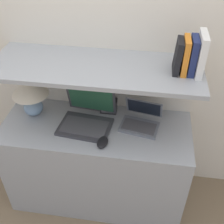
{
  "coord_description": "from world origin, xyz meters",
  "views": [
    {
      "loc": [
        0.32,
        -1.13,
        2.01
      ],
      "look_at": [
        0.11,
        0.26,
        0.89
      ],
      "focal_mm": 45.0,
      "sensor_mm": 36.0,
      "label": 1
    }
  ],
  "objects": [
    {
      "name": "table_lamp",
      "position": [
        -0.46,
        0.34,
        0.95
      ],
      "size": [
        0.25,
        0.25,
        0.31
      ],
      "color": "#7593B2",
      "rests_on": "desk"
    },
    {
      "name": "book_navy",
      "position": [
        0.56,
        0.33,
        1.29
      ],
      "size": [
        0.04,
        0.14,
        0.21
      ],
      "color": "navy",
      "rests_on": "shelf"
    },
    {
      "name": "ground_plane",
      "position": [
        0.0,
        0.0,
        0.0
      ],
      "size": [
        12.0,
        12.0,
        0.0
      ],
      "primitive_type": "plane",
      "color": "#7A664C"
    },
    {
      "name": "book_white",
      "position": [
        0.6,
        0.33,
        1.3
      ],
      "size": [
        0.04,
        0.18,
        0.24
      ],
      "color": "silver",
      "rests_on": "shelf"
    },
    {
      "name": "laptop_large",
      "position": [
        -0.06,
        0.29,
        0.8
      ],
      "size": [
        0.37,
        0.34,
        0.26
      ],
      "color": "#333338",
      "rests_on": "desk"
    },
    {
      "name": "router_box",
      "position": [
        0.06,
        0.44,
        0.79
      ],
      "size": [
        0.12,
        0.08,
        0.1
      ],
      "color": "black",
      "rests_on": "desk"
    },
    {
      "name": "desk",
      "position": [
        0.0,
        0.26,
        0.37
      ],
      "size": [
        1.3,
        0.52,
        0.74
      ],
      "color": "#999EA3",
      "rests_on": "ground_plane"
    },
    {
      "name": "book_orange",
      "position": [
        0.52,
        0.33,
        1.28
      ],
      "size": [
        0.03,
        0.14,
        0.21
      ],
      "color": "orange",
      "rests_on": "shelf"
    },
    {
      "name": "computer_mouse",
      "position": [
        0.08,
        0.11,
        0.76
      ],
      "size": [
        0.08,
        0.12,
        0.03
      ],
      "color": "black",
      "rests_on": "desk"
    },
    {
      "name": "shelf",
      "position": [
        0.0,
        0.33,
        1.17
      ],
      "size": [
        1.3,
        0.47,
        0.03
      ],
      "color": "#999EA3",
      "rests_on": "back_riser"
    },
    {
      "name": "wall_back",
      "position": [
        0.0,
        0.59,
        1.2
      ],
      "size": [
        6.0,
        0.05,
        2.4
      ],
      "color": "silver",
      "rests_on": "ground_plane"
    },
    {
      "name": "book_black",
      "position": [
        0.48,
        0.33,
        1.28
      ],
      "size": [
        0.04,
        0.14,
        0.19
      ],
      "color": "black",
      "rests_on": "shelf"
    },
    {
      "name": "laptop_small",
      "position": [
        0.3,
        0.33,
        0.78
      ],
      "size": [
        0.29,
        0.27,
        0.17
      ],
      "color": "slate",
      "rests_on": "desk"
    },
    {
      "name": "back_riser",
      "position": [
        0.0,
        0.54,
        0.58
      ],
      "size": [
        1.3,
        0.04,
        1.15
      ],
      "color": "silver",
      "rests_on": "ground_plane"
    }
  ]
}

